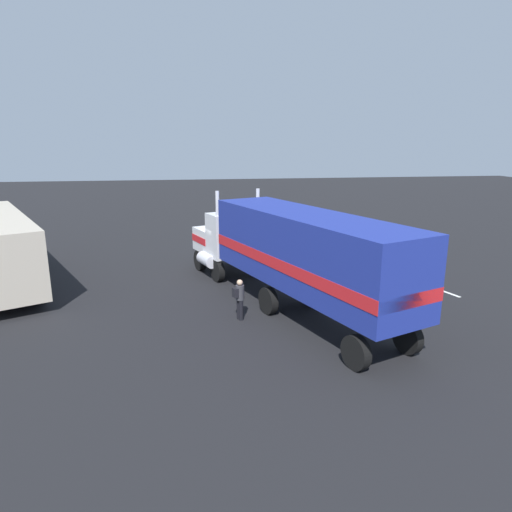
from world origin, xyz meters
The scene contains 7 objects.
ground_plane centered at (0.00, 0.00, 0.00)m, with size 120.00×120.00×0.00m, color black.
lane_stripe_near centered at (-4.01, -3.50, 0.01)m, with size 4.40×0.16×0.01m, color silver.
lane_stripe_mid centered at (-3.23, -6.09, 0.01)m, with size 4.40×0.16×0.01m, color silver.
lane_stripe_far centered at (-3.43, -9.16, 0.01)m, with size 4.40×0.16×0.01m, color silver.
semi_truck centered at (-5.65, -1.98, 2.52)m, with size 14.13×7.30×4.50m.
person_bystander centered at (-6.58, 0.23, 0.89)m, with size 0.41×0.48×1.63m.
motorcycle centered at (-5.48, -6.67, 0.48)m, with size 1.94×1.02×1.12m.
Camera 1 is at (-23.04, 2.12, 6.80)m, focal length 31.77 mm.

